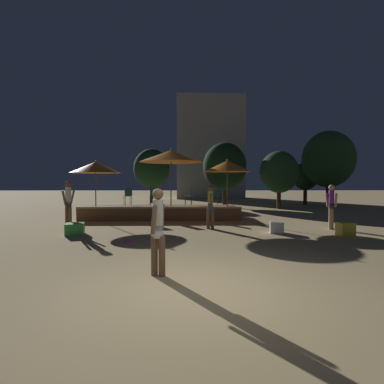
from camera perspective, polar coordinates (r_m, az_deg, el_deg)
The scene contains 23 objects.
ground_plane at distance 5.18m, azimuth 0.96°, elevation -18.35°, with size 120.00×120.00×0.00m, color tan.
wooden_deck at distance 14.97m, azimuth -5.87°, elevation -3.86°, with size 7.58×2.32×0.67m.
patio_umbrella_0 at distance 14.09m, azimuth -4.04°, elevation 6.81°, with size 2.96×2.96×3.36m.
patio_umbrella_1 at distance 14.71m, azimuth -17.92°, elevation 4.47°, with size 2.32×2.32×2.81m.
patio_umbrella_2 at distance 14.08m, azimuth 6.75°, elevation 4.89°, with size 2.21×2.21×2.87m.
cube_seat_0 at distance 11.03m, azimuth -21.40°, elevation -6.57°, with size 0.73×0.73×0.39m.
cube_seat_1 at distance 11.12m, azimuth 27.18°, elevation -6.37°, with size 0.48×0.48×0.47m.
cube_seat_2 at distance 11.02m, azimuth 15.82°, elevation -6.48°, with size 0.53×0.53×0.40m.
person_0 at distance 12.63m, azimuth 25.00°, elevation -2.26°, with size 0.39×0.37×1.70m.
person_1 at distance 11.47m, azimuth 3.52°, elevation -2.58°, with size 0.29×0.54×1.67m.
person_2 at distance 5.77m, azimuth -6.49°, elevation -7.03°, with size 0.28×0.47×1.67m.
person_3 at distance 12.25m, azimuth -22.50°, elevation -1.74°, with size 0.37×0.53×1.82m.
bistro_chair_0 at distance 14.76m, azimuth -7.33°, elevation -0.38°, with size 0.42×0.42×0.90m.
bistro_chair_1 at distance 14.85m, azimuth -0.34°, elevation -0.35°, with size 0.40×0.40×0.90m.
bistro_chair_2 at distance 14.88m, azimuth -12.08°, elevation -0.39°, with size 0.45×0.45×0.90m.
bistro_chair_3 at distance 15.09m, azimuth 3.98°, elevation -0.32°, with size 0.41×0.41×0.90m.
frisbee_disc at distance 9.29m, azimuth -12.34°, elevation -9.16°, with size 0.25×0.25×0.03m.
background_tree_0 at distance 25.22m, azimuth 20.79°, elevation 2.80°, with size 1.99×1.99×3.36m.
background_tree_1 at distance 21.85m, azimuth 6.22°, elevation 4.88°, with size 3.13×3.13×4.66m.
background_tree_2 at distance 20.85m, azimuth 16.25°, elevation 3.66°, with size 2.54×2.54×3.87m.
background_tree_3 at distance 26.09m, azimuth -7.70°, elevation 4.43°, with size 3.08×3.08×4.66m.
background_tree_4 at distance 24.29m, azimuth 24.53°, elevation 5.70°, with size 3.75×3.75×5.54m.
distant_building at distance 33.98m, azimuth 3.37°, elevation 8.20°, with size 7.23×4.74×11.06m.
Camera 1 is at (-0.17, -4.85, 1.79)m, focal length 28.00 mm.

